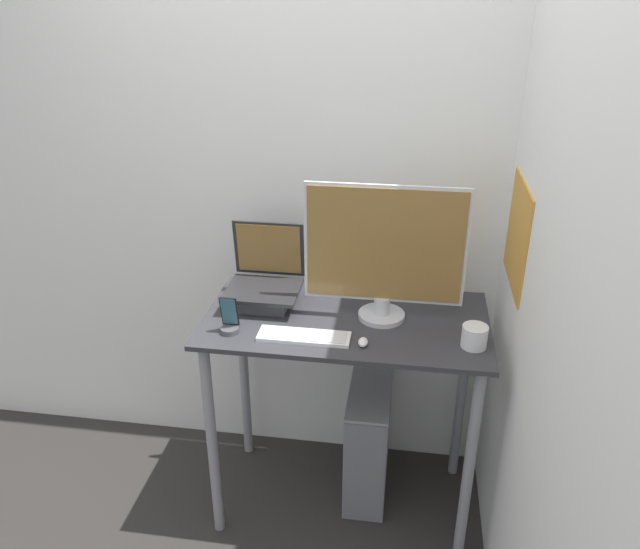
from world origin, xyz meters
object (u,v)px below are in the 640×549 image
Objects in this scene: mouse at (363,342)px; computer_tower at (368,437)px; monitor at (384,255)px; cell_phone at (229,322)px; laptop at (264,286)px; keyboard at (304,336)px.

mouse reaches higher than computer_tower.
monitor is 0.63m from cell_phone.
laptop is 0.52× the size of monitor.
mouse is (0.43, -0.27, -0.06)m from laptop.
keyboard is at bearing 175.73° from mouse.
monitor reaches higher than computer_tower.
computer_tower is at bearing 28.74° from cell_phone.
laptop is 0.26m from cell_phone.
monitor reaches higher than cell_phone.
cell_phone is at bearing -151.26° from computer_tower.
laptop is 0.33m from keyboard.
laptop is 5.57× the size of mouse.
laptop reaches higher than mouse.
cell_phone is (-0.28, 0.00, 0.04)m from keyboard.
laptop reaches higher than computer_tower.
mouse is (-0.05, -0.22, -0.26)m from monitor.
monitor is 0.34m from mouse.
mouse is at bearing -93.36° from computer_tower.
laptop is 2.15× the size of cell_phone.
monitor is 1.13× the size of computer_tower.
mouse is 0.39× the size of cell_phone.
keyboard is 0.64× the size of computer_tower.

